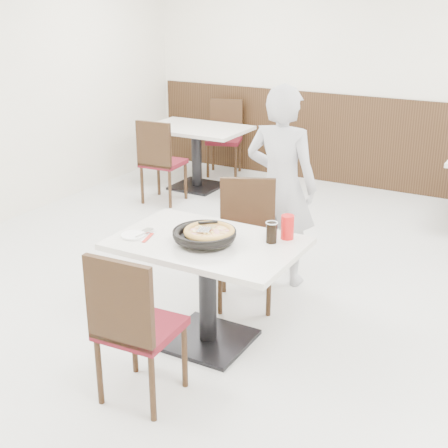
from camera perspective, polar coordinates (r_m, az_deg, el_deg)
The scene contains 19 objects.
floor at distance 4.84m, azimuth 1.19°, elevation -7.35°, with size 7.00×7.00×0.00m, color #AAA9A5.
wall_back at distance 7.60m, azimuth 14.17°, elevation 13.44°, with size 6.00×0.04×2.80m, color white.
wainscot_back at distance 7.72m, azimuth 13.58°, elevation 7.17°, with size 5.90×0.03×1.10m, color black.
main_table at distance 4.19m, azimuth -1.50°, elevation -6.30°, with size 1.20×0.80×0.75m, color silver, non-canonical shape.
chair_near at distance 3.65m, azimuth -7.63°, elevation -9.09°, with size 0.42×0.42×0.95m, color black, non-canonical shape.
chair_far at distance 4.66m, azimuth 2.02°, elevation -2.05°, with size 0.42×0.42×0.95m, color black, non-canonical shape.
trivet at distance 4.00m, azimuth -0.81°, elevation -1.46°, with size 0.11×0.11×0.04m, color black.
pizza_pan at distance 3.98m, azimuth -1.80°, elevation -1.21°, with size 0.39×0.39×0.01m, color black.
pizza at distance 3.98m, azimuth -1.34°, elevation -0.92°, with size 0.29×0.29×0.02m, color #BD9045.
pizza_server at distance 3.96m, azimuth -1.83°, elevation -0.51°, with size 0.08×0.10×0.00m, color silver.
napkin at distance 4.14m, azimuth -7.81°, elevation -1.07°, with size 0.17×0.17×0.00m, color white.
side_plate at distance 4.14m, azimuth -8.29°, elevation -1.03°, with size 0.16×0.16×0.01m, color white.
fork at distance 4.13m, azimuth -7.42°, elevation -0.92°, with size 0.01×0.14×0.00m, color silver.
cola_glass at distance 3.99m, azimuth 4.36°, elevation -0.83°, with size 0.07×0.07×0.13m, color black.
red_cup at distance 4.06m, azimuth 5.82°, elevation -0.27°, with size 0.09×0.09×0.16m, color red.
diner_person at distance 4.97m, azimuth 5.23°, elevation 3.44°, with size 0.59×0.39×1.62m, color #AFAFB3.
bg_table_left at distance 7.57m, azimuth -2.51°, elevation 6.09°, with size 1.20×0.80×0.75m, color silver, non-canonical shape.
bg_chair_left_near at distance 7.06m, azimuth -5.57°, elevation 5.77°, with size 0.42×0.42×0.95m, color black, non-canonical shape.
bg_chair_left_far at distance 8.10m, azimuth 0.00°, elevation 7.81°, with size 0.42×0.42×0.95m, color black, non-canonical shape.
Camera 1 is at (2.00, -3.78, 2.27)m, focal length 50.00 mm.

